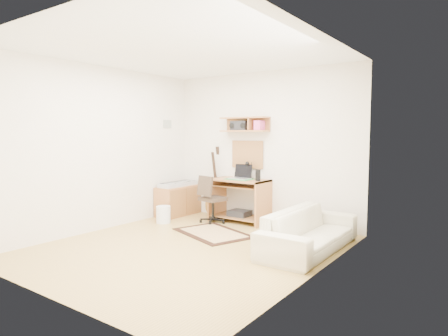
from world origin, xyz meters
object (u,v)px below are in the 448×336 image
Objects in this scene: task_chair at (213,199)px; desk at (240,200)px; cabinet at (178,200)px; sofa at (309,224)px; printer at (298,224)px.

desk is at bearing 56.36° from task_chair.
cabinet is 0.49× the size of sofa.
cabinet is (-1.28, -0.18, -0.10)m from desk.
desk is 1.30m from cabinet.
printer is at bearing 28.06° from task_chair.
task_chair is 0.93× the size of cabinet.
cabinet is 2.38m from printer.
cabinet is 2.20× the size of printer.
desk is 2.45× the size of printer.
cabinet is at bearing -176.62° from task_chair.
sofa reaches higher than printer.
desk is at bearing 62.42° from sofa.
desk is 1.12m from printer.
sofa is at bearing -2.91° from task_chair.
desk is 1.20× the size of task_chair.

